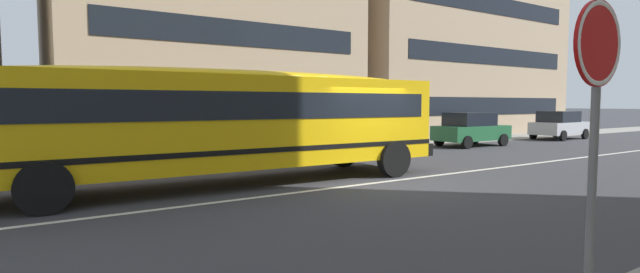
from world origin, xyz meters
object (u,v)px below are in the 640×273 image
(parked_car_green_end_of_row, at_px, (471,129))
(parked_car_silver_by_entrance, at_px, (559,125))
(stop_sign_post, at_px, (596,83))
(school_bus, at_px, (225,117))

(parked_car_green_end_of_row, distance_m, parked_car_silver_by_entrance, 7.91)
(parked_car_silver_by_entrance, distance_m, stop_sign_post, 25.76)
(stop_sign_post, bearing_deg, parked_car_silver_by_entrance, 29.72)
(school_bus, bearing_deg, stop_sign_post, 89.20)
(parked_car_silver_by_entrance, relative_size, stop_sign_post, 1.37)
(parked_car_silver_by_entrance, bearing_deg, parked_car_green_end_of_row, 177.50)
(school_bus, bearing_deg, parked_car_green_end_of_row, -163.86)
(stop_sign_post, bearing_deg, school_bus, 87.54)
(school_bus, bearing_deg, parked_car_silver_by_entrance, -168.85)
(school_bus, relative_size, stop_sign_post, 4.52)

